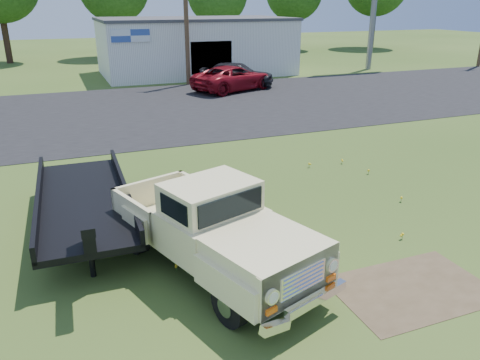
{
  "coord_description": "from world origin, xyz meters",
  "views": [
    {
      "loc": [
        -4.48,
        -8.99,
        5.25
      ],
      "look_at": [
        -0.54,
        1.0,
        1.15
      ],
      "focal_mm": 35.0,
      "sensor_mm": 36.0,
      "label": 1
    }
  ],
  "objects_px": {
    "dark_sedan": "(237,74)",
    "vintage_pickup_truck": "(211,227)",
    "red_pickup": "(233,78)",
    "flatbed_trailer": "(83,196)"
  },
  "relations": [
    {
      "from": "dark_sedan",
      "to": "vintage_pickup_truck",
      "type": "bearing_deg",
      "value": -173.09
    },
    {
      "from": "vintage_pickup_truck",
      "to": "red_pickup",
      "type": "height_order",
      "value": "vintage_pickup_truck"
    },
    {
      "from": "vintage_pickup_truck",
      "to": "flatbed_trailer",
      "type": "relative_size",
      "value": 0.87
    },
    {
      "from": "flatbed_trailer",
      "to": "dark_sedan",
      "type": "distance_m",
      "value": 20.78
    },
    {
      "from": "flatbed_trailer",
      "to": "red_pickup",
      "type": "relative_size",
      "value": 1.14
    },
    {
      "from": "flatbed_trailer",
      "to": "red_pickup",
      "type": "bearing_deg",
      "value": 59.84
    },
    {
      "from": "flatbed_trailer",
      "to": "dark_sedan",
      "type": "xyz_separation_m",
      "value": [
        10.85,
        17.72,
        -0.03
      ]
    },
    {
      "from": "vintage_pickup_truck",
      "to": "red_pickup",
      "type": "distance_m",
      "value": 21.13
    },
    {
      "from": "vintage_pickup_truck",
      "to": "flatbed_trailer",
      "type": "xyz_separation_m",
      "value": [
        -2.29,
        2.99,
        -0.13
      ]
    },
    {
      "from": "flatbed_trailer",
      "to": "dark_sedan",
      "type": "bearing_deg",
      "value": 59.89
    }
  ]
}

